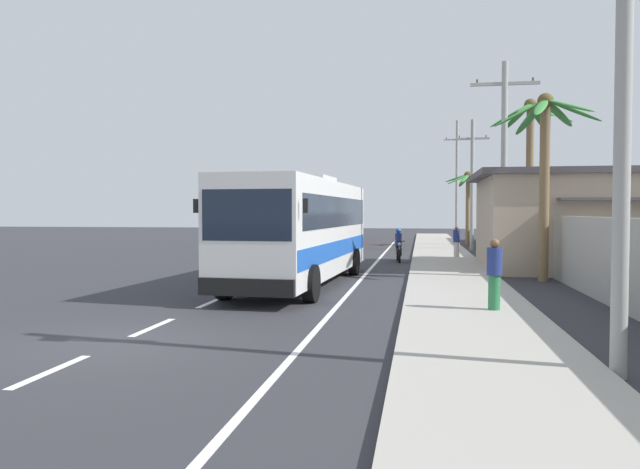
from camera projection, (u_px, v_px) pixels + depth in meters
ground_plane at (116, 343)px, 11.28m from camera, size 160.00×160.00×0.00m
sidewalk_kerb at (456, 284)px, 20.01m from camera, size 3.20×90.00×0.14m
lane_markings at (336, 270)px, 25.39m from camera, size 3.63×71.00×0.01m
boundary_wall at (551, 246)px, 23.28m from camera, size 0.24×60.00×2.32m
coach_bus_foreground at (302, 227)px, 20.38m from camera, size 3.40×11.42×3.74m
coach_bus_far_lane at (323, 218)px, 46.60m from camera, size 3.45×11.83×3.87m
motorcycle_beside_bus at (399, 248)px, 29.73m from camera, size 0.56×1.96×1.66m
pedestrian_near_kerb at (457, 241)px, 30.77m from camera, size 0.36×0.36×1.59m
pedestrian_midwalk at (494, 273)px, 14.25m from camera, size 0.36×0.36×1.69m
utility_pole_nearest at (618, 63)px, 8.73m from camera, size 3.40×0.24×8.67m
utility_pole_mid at (504, 162)px, 23.26m from camera, size 2.59×0.24×8.25m
utility_pole_far at (472, 183)px, 37.84m from camera, size 2.04×0.24×8.25m
utility_pole_distant at (457, 178)px, 52.40m from camera, size 2.29×0.24×10.40m
palm_nearest at (546, 152)px, 21.10m from camera, size 3.75×3.59×6.63m
palm_second at (468, 190)px, 42.85m from camera, size 3.30×3.09×5.35m
palm_third at (530, 151)px, 26.67m from camera, size 3.59×3.38×7.47m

